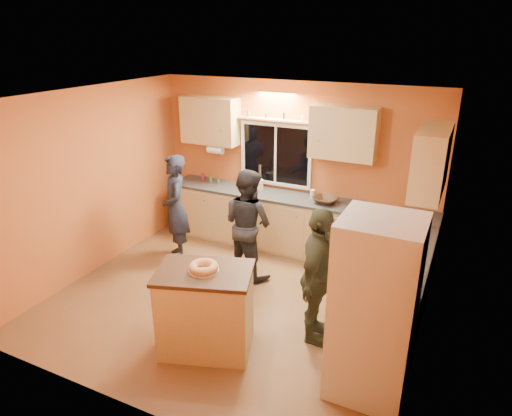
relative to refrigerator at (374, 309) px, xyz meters
The scene contains 14 objects.
ground 2.24m from the refrigerator, 157.06° to the left, with size 4.50×4.50×0.00m, color brown.
room_shell 2.26m from the refrigerator, 145.60° to the left, with size 4.54×4.04×2.61m.
back_counter 3.16m from the refrigerator, 126.89° to the left, with size 4.23×0.62×0.90m.
right_counter 1.38m from the refrigerator, 87.36° to the left, with size 0.62×1.84×0.90m.
refrigerator is the anchor object (origin of this frame).
island 1.78m from the refrigerator, behind, with size 1.16×0.96×0.96m.
bundt_pastry 1.74m from the refrigerator, behind, with size 0.31×0.31×0.09m, color tan.
person_left 3.60m from the refrigerator, 155.16° to the left, with size 0.59×0.39×1.62m, color black.
person_center 2.56m from the refrigerator, 143.60° to the left, with size 0.76×0.59×1.56m, color black.
person_right 0.88m from the refrigerator, 143.92° to the left, with size 0.93×0.39×1.59m, color #323522.
mixing_bowl 2.76m from the refrigerator, 116.88° to the left, with size 0.36×0.36×0.09m, color #312010.
utensil_crock 3.50m from the refrigerator, 132.90° to the left, with size 0.14×0.14×0.17m, color beige.
potted_plant 0.78m from the refrigerator, 83.51° to the left, with size 0.30×0.26×0.33m, color gray.
red_box 1.98m from the refrigerator, 86.92° to the left, with size 0.16×0.12×0.07m, color maroon.
Camera 1 is at (2.45, -4.47, 3.29)m, focal length 32.00 mm.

